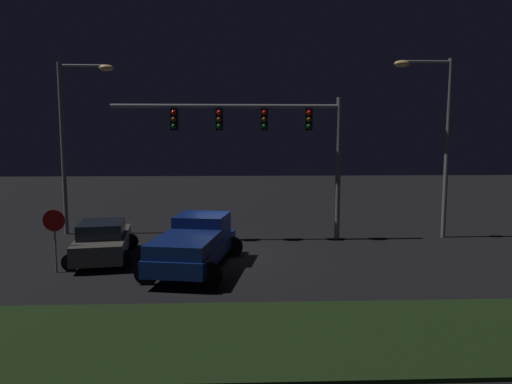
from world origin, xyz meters
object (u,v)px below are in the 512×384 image
pickup_truck (195,241)px  car_sedan (103,241)px  traffic_signal_gantry (265,130)px  street_lamp_right (436,126)px  street_lamp_left (73,128)px  stop_sign (54,229)px

pickup_truck → car_sedan: (-3.69, 1.33, -0.26)m
car_sedan → traffic_signal_gantry: 8.38m
car_sedan → traffic_signal_gantry: traffic_signal_gantry is taller
street_lamp_right → traffic_signal_gantry: bearing=-177.8°
pickup_truck → street_lamp_left: bearing=55.4°
car_sedan → stop_sign: size_ratio=2.07×
street_lamp_left → street_lamp_right: bearing=-4.9°
car_sedan → street_lamp_left: street_lamp_left is taller
street_lamp_right → stop_sign: street_lamp_right is taller
pickup_truck → car_sedan: bearing=80.4°
pickup_truck → traffic_signal_gantry: traffic_signal_gantry is taller
traffic_signal_gantry → street_lamp_right: size_ratio=1.24×
street_lamp_right → street_lamp_left: bearing=175.1°
stop_sign → traffic_signal_gantry: bearing=33.1°
pickup_truck → car_sedan: size_ratio=1.23×
pickup_truck → street_lamp_left: (-6.34, 6.30, 4.19)m
traffic_signal_gantry → street_lamp_left: bearing=169.0°
pickup_truck → car_sedan: pickup_truck is taller
stop_sign → pickup_truck: bearing=5.0°
pickup_truck → street_lamp_left: 9.87m
pickup_truck → street_lamp_right: street_lamp_right is taller
car_sedan → street_lamp_right: (14.42, 3.50, 4.48)m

